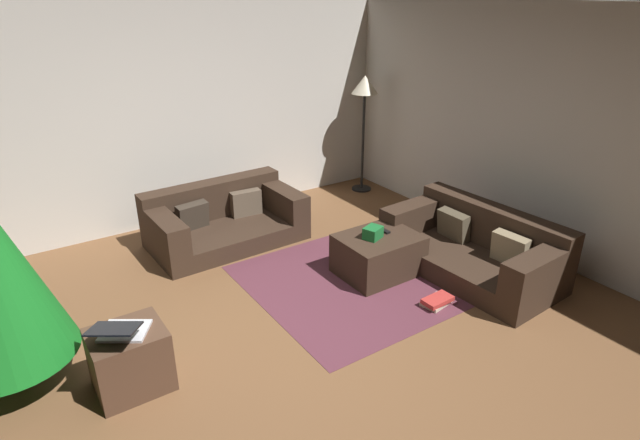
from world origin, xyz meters
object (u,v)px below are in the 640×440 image
object	(u,v)px
side_table	(130,360)
laptop	(121,330)
couch_right	(476,248)
corner_lamp	(365,94)
gift_box	(373,233)
book_stack	(437,301)
ottoman	(378,255)
couch_left	(223,220)
tv_remote	(383,230)

from	to	relation	value
side_table	laptop	distance (m)	0.31
couch_right	corner_lamp	xyz separation A→B (m)	(0.50, 2.54, 1.13)
gift_box	book_stack	xyz separation A→B (m)	(0.15, -0.78, -0.44)
ottoman	book_stack	size ratio (longest dim) A/B	2.55
side_table	corner_lamp	size ratio (longest dim) A/B	0.32
couch_left	gift_box	xyz separation A→B (m)	(0.91, -1.61, 0.23)
gift_box	book_stack	world-z (taller)	gift_box
ottoman	book_stack	distance (m)	0.80
ottoman	gift_box	world-z (taller)	gift_box
book_stack	corner_lamp	xyz separation A→B (m)	(1.30, 2.80, 1.34)
couch_left	couch_right	size ratio (longest dim) A/B	0.95
gift_box	tv_remote	bearing A→B (deg)	18.09
book_stack	couch_left	bearing A→B (deg)	113.98
tv_remote	corner_lamp	bearing A→B (deg)	55.54
gift_box	tv_remote	xyz separation A→B (m)	(0.19, 0.06, -0.05)
ottoman	side_table	bearing A→B (deg)	-173.28
ottoman	laptop	world-z (taller)	laptop
ottoman	gift_box	xyz separation A→B (m)	(-0.08, 0.00, 0.27)
gift_box	corner_lamp	distance (m)	2.65
couch_right	book_stack	world-z (taller)	couch_right
couch_right	laptop	xyz separation A→B (m)	(-3.48, 0.16, 0.29)
couch_right	gift_box	world-z (taller)	couch_right
tv_remote	side_table	world-z (taller)	side_table
ottoman	couch_right	bearing A→B (deg)	-30.88
couch_left	corner_lamp	xyz separation A→B (m)	(2.36, 0.41, 1.13)
couch_left	ottoman	xyz separation A→B (m)	(0.99, -1.61, -0.04)
couch_right	gift_box	distance (m)	1.11
tv_remote	book_stack	xyz separation A→B (m)	(-0.04, -0.84, -0.39)
tv_remote	laptop	xyz separation A→B (m)	(-2.72, -0.42, 0.12)
tv_remote	laptop	world-z (taller)	laptop
couch_left	side_table	distance (m)	2.49
gift_box	laptop	xyz separation A→B (m)	(-2.53, -0.36, 0.07)
ottoman	gift_box	distance (m)	0.28
laptop	book_stack	size ratio (longest dim) A/B	1.68
couch_right	gift_box	size ratio (longest dim) A/B	9.99
laptop	ottoman	bearing A→B (deg)	7.71
couch_right	tv_remote	distance (m)	0.97
couch_left	corner_lamp	distance (m)	2.65
gift_box	book_stack	size ratio (longest dim) A/B	0.58
couch_right	side_table	world-z (taller)	couch_right
couch_right	ottoman	world-z (taller)	couch_right
couch_left	book_stack	size ratio (longest dim) A/B	5.53
couch_left	couch_right	distance (m)	2.82
ottoman	couch_left	bearing A→B (deg)	121.58
gift_box	side_table	size ratio (longest dim) A/B	0.35
side_table	gift_box	bearing A→B (deg)	7.00
couch_right	corner_lamp	bearing A→B (deg)	-14.32
couch_left	tv_remote	distance (m)	1.90
side_table	ottoman	bearing A→B (deg)	6.72
corner_lamp	gift_box	bearing A→B (deg)	-125.73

